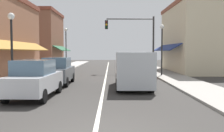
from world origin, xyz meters
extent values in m
plane|color=#33302D|center=(0.00, 18.00, 0.00)|extent=(80.00, 80.00, 0.00)
cube|color=#A39E99|center=(-5.50, 18.00, 0.06)|extent=(2.60, 56.00, 0.12)
cube|color=gray|center=(5.50, 18.00, 0.06)|extent=(2.60, 56.00, 0.12)
cube|color=silver|center=(0.00, 18.00, 0.00)|extent=(0.14, 52.00, 0.01)
cube|color=slate|center=(-6.86, 12.00, 1.40)|extent=(0.08, 10.64, 1.80)
cube|color=olive|center=(-6.25, 12.00, 2.60)|extent=(1.27, 11.76, 0.73)
cube|color=slate|center=(-6.86, 15.08, 4.43)|extent=(0.08, 1.10, 1.30)
cube|color=beige|center=(8.98, 20.00, 3.37)|extent=(4.37, 10.00, 6.73)
cube|color=brown|center=(8.98, 20.00, 6.93)|extent=(4.57, 10.20, 0.40)
cube|color=slate|center=(6.86, 20.00, 1.40)|extent=(0.08, 7.60, 1.80)
cube|color=navy|center=(6.25, 20.00, 2.60)|extent=(1.27, 8.40, 0.73)
cube|color=slate|center=(6.86, 17.80, 4.85)|extent=(0.08, 1.10, 1.30)
cube|color=slate|center=(6.86, 22.20, 4.85)|extent=(0.08, 1.10, 1.30)
cube|color=brown|center=(-9.80, 28.00, 3.61)|extent=(5.99, 8.00, 7.21)
cube|color=brown|center=(-9.80, 28.00, 7.41)|extent=(6.19, 8.20, 0.40)
cube|color=slate|center=(-6.86, 28.00, 1.40)|extent=(0.08, 6.08, 1.80)
cube|color=#194C2D|center=(-6.25, 28.00, 2.60)|extent=(1.27, 6.72, 0.73)
cube|color=slate|center=(-6.86, 26.24, 5.19)|extent=(0.08, 1.10, 1.30)
cube|color=slate|center=(-6.86, 29.76, 5.19)|extent=(0.08, 1.10, 1.30)
cube|color=#B7BABF|center=(-3.12, 5.35, 0.71)|extent=(1.84, 4.15, 0.80)
cube|color=slate|center=(-3.13, 5.25, 1.44)|extent=(1.58, 2.04, 0.66)
cylinder|color=black|center=(-3.88, 6.73, 0.31)|extent=(0.22, 0.63, 0.62)
cylinder|color=black|center=(-2.29, 6.68, 0.31)|extent=(0.22, 0.63, 0.62)
cylinder|color=black|center=(-3.95, 4.02, 0.31)|extent=(0.22, 0.63, 0.62)
cylinder|color=black|center=(-2.37, 3.98, 0.31)|extent=(0.22, 0.63, 0.62)
cube|color=#4C5156|center=(-3.08, 10.09, 0.71)|extent=(1.77, 4.12, 0.80)
cube|color=slate|center=(-3.08, 9.99, 1.44)|extent=(1.55, 2.02, 0.66)
cylinder|color=black|center=(-3.89, 11.43, 0.31)|extent=(0.21, 0.62, 0.62)
cylinder|color=black|center=(-2.31, 11.45, 0.31)|extent=(0.21, 0.62, 0.62)
cylinder|color=black|center=(-3.85, 8.72, 0.31)|extent=(0.21, 0.62, 0.62)
cylinder|color=black|center=(-2.27, 8.74, 0.31)|extent=(0.21, 0.62, 0.62)
cube|color=#B2B7BC|center=(1.73, 8.43, 1.17)|extent=(2.02, 5.03, 1.90)
cube|color=slate|center=(1.76, 10.83, 1.59)|extent=(1.73, 0.29, 0.84)
cube|color=black|center=(1.76, 11.01, 0.48)|extent=(1.86, 0.22, 0.24)
cylinder|color=black|center=(0.86, 9.99, 0.36)|extent=(0.25, 0.72, 0.72)
cylinder|color=black|center=(2.63, 9.97, 0.36)|extent=(0.25, 0.72, 0.72)
cylinder|color=black|center=(0.82, 6.89, 0.36)|extent=(0.25, 0.72, 0.72)
cylinder|color=black|center=(2.59, 6.87, 0.36)|extent=(0.25, 0.72, 0.72)
cylinder|color=#333333|center=(4.80, 19.30, 2.86)|extent=(0.18, 0.18, 5.73)
cylinder|color=#333333|center=(2.40, 19.30, 5.48)|extent=(4.81, 0.12, 0.12)
cube|color=black|center=(-0.01, 19.12, 4.88)|extent=(0.30, 0.24, 0.90)
sphere|color=#420F0F|center=(-0.01, 18.99, 5.16)|extent=(0.20, 0.20, 0.20)
sphere|color=yellow|center=(-0.01, 18.99, 4.88)|extent=(0.20, 0.20, 0.20)
sphere|color=#0C3316|center=(-0.01, 18.99, 4.60)|extent=(0.20, 0.20, 0.20)
cylinder|color=black|center=(-4.85, 7.08, 1.92)|extent=(0.12, 0.12, 3.84)
sphere|color=white|center=(-4.85, 7.08, 4.02)|extent=(0.36, 0.36, 0.36)
cylinder|color=black|center=(4.83, 15.19, 2.06)|extent=(0.12, 0.12, 4.12)
sphere|color=white|center=(4.83, 15.19, 4.30)|extent=(0.36, 0.36, 0.36)
cylinder|color=black|center=(-5.16, 24.88, 2.35)|extent=(0.12, 0.12, 4.70)
sphere|color=white|center=(-5.16, 24.88, 4.88)|extent=(0.36, 0.36, 0.36)
camera|label=1|loc=(0.41, -6.15, 2.15)|focal=39.72mm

